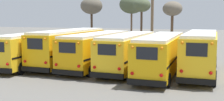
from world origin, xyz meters
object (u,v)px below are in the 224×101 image
at_px(school_bus_0, 37,48).
at_px(school_bus_3, 129,50).
at_px(school_bus_4, 162,53).
at_px(school_bus_5, 201,52).
at_px(bare_tree_3, 142,6).
at_px(bare_tree_2, 172,9).
at_px(school_bus_1, 70,46).
at_px(school_bus_2, 98,49).
at_px(utility_pole, 152,16).
at_px(bare_tree_0, 92,6).
at_px(bare_tree_1, 132,5).

bearing_deg(school_bus_0, school_bus_3, 3.59).
xyz_separation_m(school_bus_4, school_bus_5, (2.90, 0.65, 0.14)).
bearing_deg(bare_tree_3, bare_tree_2, 39.35).
xyz_separation_m(school_bus_1, bare_tree_2, (6.75, 21.18, 3.80)).
height_order(school_bus_5, bare_tree_3, bare_tree_3).
bearing_deg(school_bus_2, school_bus_5, -2.44).
distance_m(school_bus_0, bare_tree_2, 24.54).
relative_size(school_bus_3, school_bus_5, 1.04).
distance_m(school_bus_0, school_bus_4, 11.60).
xyz_separation_m(school_bus_2, school_bus_4, (5.80, -1.03, 0.00)).
height_order(school_bus_4, bare_tree_3, bare_tree_3).
xyz_separation_m(school_bus_3, bare_tree_2, (0.96, 21.66, 3.94)).
relative_size(bare_tree_2, bare_tree_3, 0.96).
distance_m(school_bus_3, utility_pole, 12.83).
distance_m(school_bus_0, utility_pole, 15.71).
bearing_deg(bare_tree_3, school_bus_0, -106.43).
bearing_deg(school_bus_3, bare_tree_0, 119.88).
distance_m(school_bus_2, bare_tree_3, 18.63).
distance_m(bare_tree_1, bare_tree_3, 5.77).
relative_size(school_bus_0, school_bus_5, 1.11).
relative_size(school_bus_0, school_bus_2, 1.04).
xyz_separation_m(school_bus_3, bare_tree_3, (-3.13, 18.31, 4.38)).
height_order(school_bus_0, school_bus_2, school_bus_2).
bearing_deg(bare_tree_0, school_bus_2, -65.76).
height_order(bare_tree_1, bare_tree_3, bare_tree_1).
xyz_separation_m(school_bus_0, bare_tree_0, (-4.29, 23.15, 4.64)).
distance_m(school_bus_0, bare_tree_0, 24.00).
relative_size(school_bus_2, bare_tree_2, 1.55).
height_order(school_bus_0, school_bus_5, school_bus_5).
height_order(school_bus_4, bare_tree_2, bare_tree_2).
height_order(school_bus_0, bare_tree_0, bare_tree_0).
bearing_deg(utility_pole, school_bus_0, -122.39).
bearing_deg(school_bus_0, school_bus_5, 1.48).
height_order(school_bus_1, school_bus_2, school_bus_1).
xyz_separation_m(bare_tree_2, bare_tree_3, (-4.09, -3.35, 0.44)).
distance_m(school_bus_4, bare_tree_0, 28.69).
bearing_deg(bare_tree_3, school_bus_5, -64.21).
relative_size(school_bus_4, bare_tree_3, 1.53).
distance_m(school_bus_2, bare_tree_2, 22.16).
relative_size(school_bus_4, bare_tree_2, 1.60).
height_order(school_bus_4, bare_tree_1, bare_tree_1).
bearing_deg(school_bus_4, bare_tree_2, 94.94).
distance_m(bare_tree_0, bare_tree_2, 13.99).
height_order(bare_tree_2, bare_tree_3, bare_tree_3).
bearing_deg(bare_tree_2, school_bus_4, -85.06).
distance_m(school_bus_0, school_bus_2, 5.84).
relative_size(utility_pole, bare_tree_3, 1.24).
xyz_separation_m(school_bus_5, utility_pole, (-6.22, 12.66, 2.76)).
relative_size(bare_tree_0, bare_tree_1, 0.97).
xyz_separation_m(bare_tree_0, bare_tree_3, (9.85, -4.30, -0.25)).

